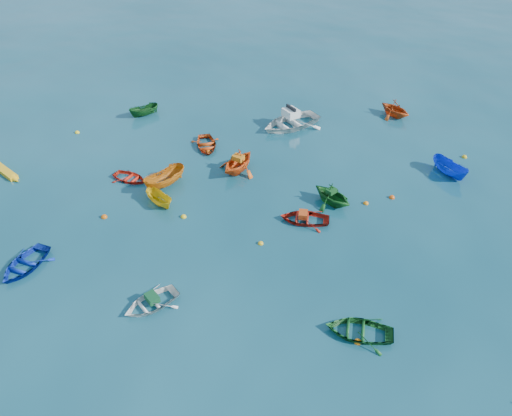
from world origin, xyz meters
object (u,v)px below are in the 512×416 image
at_px(kayak_yellow, 4,172).
at_px(dinghy_blue_sw, 26,267).
at_px(motorboat_white, 290,126).
at_px(dinghy_white_near, 151,305).

bearing_deg(kayak_yellow, dinghy_blue_sw, -110.68).
relative_size(kayak_yellow, motorboat_white, 0.76).
bearing_deg(dinghy_white_near, motorboat_white, 119.30).
bearing_deg(motorboat_white, kayak_yellow, -104.58).
xyz_separation_m(dinghy_blue_sw, kayak_yellow, (-8.61, 6.28, 0.00)).
relative_size(dinghy_blue_sw, kayak_yellow, 0.83).
distance_m(dinghy_white_near, motorboat_white, 20.44).
xyz_separation_m(dinghy_blue_sw, dinghy_white_near, (7.71, 0.75, 0.00)).
bearing_deg(dinghy_white_near, dinghy_blue_sw, -148.40).
xyz_separation_m(dinghy_blue_sw, motorboat_white, (6.54, 21.16, 0.00)).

